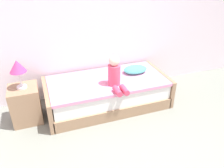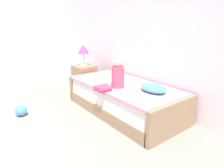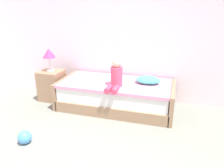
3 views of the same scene
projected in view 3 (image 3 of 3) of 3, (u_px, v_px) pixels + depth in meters
The scene contains 7 objects.
wall_rear at pixel (131, 26), 4.14m from camera, with size 7.20×0.10×2.90m, color white.
bed at pixel (116, 95), 4.03m from camera, with size 2.11×1.00×0.50m.
nightstand at pixel (52, 85), 4.38m from camera, with size 0.44×0.44×0.60m, color #997556.
table_lamp at pixel (49, 54), 4.17m from camera, with size 0.24×0.24×0.45m.
child_figure at pixel (116, 75), 3.65m from camera, with size 0.20×0.51×0.50m.
pillow at pixel (148, 80), 3.86m from camera, with size 0.44×0.30×0.13m, color #4CCCBC.
toy_ball at pixel (25, 137), 2.99m from camera, with size 0.19×0.19×0.19m, color #4C99E5.
Camera 3 is at (0.87, -1.59, 1.80)m, focal length 34.59 mm.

